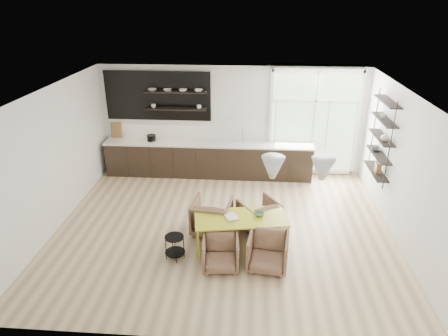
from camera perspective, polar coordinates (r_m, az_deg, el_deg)
room at (r=8.90m, az=4.16°, el=3.15°), size 7.02×6.01×2.91m
kitchen_run at (r=10.77m, az=-2.71°, el=2.01°), size 5.54×0.69×2.75m
right_shelving at (r=9.34m, az=21.55°, el=3.75°), size 0.26×1.22×1.90m
dining_table at (r=7.72m, az=2.42°, el=-7.34°), size 1.87×1.08×0.64m
armchair_back_left at (r=8.30m, az=-1.73°, el=-6.84°), size 0.87×0.89×0.73m
armchair_back_right at (r=8.39m, az=4.96°, el=-6.76°), size 1.00×1.01×0.67m
armchair_front_left at (r=7.33m, az=-0.49°, el=-12.04°), size 0.69×0.71×0.60m
armchair_front_right at (r=7.35m, az=6.30°, el=-11.78°), size 0.79×0.81×0.66m
wire_stool at (r=7.59m, az=-7.07°, el=-10.76°), size 0.38×0.38×0.48m
table_book at (r=7.66m, az=0.21°, el=-7.10°), size 0.32×0.36×0.03m
table_bowl at (r=7.77m, az=5.05°, el=-6.57°), size 0.20×0.20×0.06m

